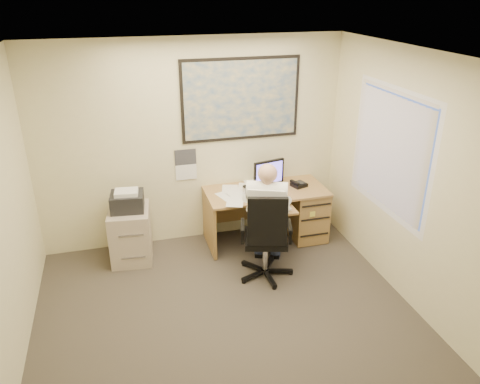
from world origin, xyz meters
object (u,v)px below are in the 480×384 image
object	(u,v)px
filing_cabinet	(130,230)
office_chair	(268,252)
desk	(288,208)
person	(265,221)

from	to	relation	value
filing_cabinet	office_chair	xyz separation A→B (m)	(1.55, -0.87, -0.08)
desk	person	size ratio (longest dim) A/B	1.12
person	filing_cabinet	bearing A→B (deg)	175.37
desk	filing_cabinet	world-z (taller)	desk
filing_cabinet	person	world-z (taller)	person
office_chair	person	bearing A→B (deg)	116.16
desk	person	bearing A→B (deg)	-127.10
desk	office_chair	bearing A→B (deg)	-123.77
office_chair	person	distance (m)	0.39
desk	office_chair	size ratio (longest dim) A/B	1.40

